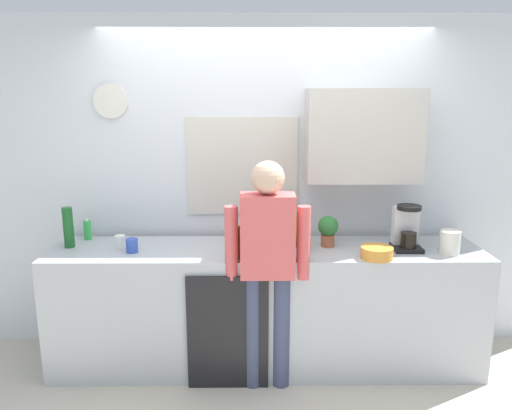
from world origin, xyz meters
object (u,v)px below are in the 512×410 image
object	(u,v)px
bottle_red_vinegar	(272,238)
person_at_sink	(267,257)
bottle_olive_oil	(296,230)
potted_plant	(328,229)
storage_canister	(450,242)
coffee_maker	(406,229)
cup_white_mug	(120,242)
bottle_amber_beer	(240,242)
mixing_bowl	(377,253)
dish_soap	(87,230)
cup_blue_mug	(132,246)
cup_terracotta_mug	(305,244)
bottle_green_wine	(68,227)

from	to	relation	value
bottle_red_vinegar	person_at_sink	bearing A→B (deg)	-100.71
bottle_olive_oil	potted_plant	bearing A→B (deg)	0.54
storage_canister	person_at_sink	xyz separation A→B (m)	(-1.28, -0.16, -0.05)
coffee_maker	cup_white_mug	world-z (taller)	coffee_maker
bottle_amber_beer	mixing_bowl	bearing A→B (deg)	-0.17
mixing_bowl	bottle_amber_beer	bearing A→B (deg)	179.83
coffee_maker	mixing_bowl	bearing A→B (deg)	-141.31
bottle_amber_beer	person_at_sink	size ratio (longest dim) A/B	0.14
dish_soap	mixing_bowl	bearing A→B (deg)	-12.29
cup_blue_mug	cup_terracotta_mug	distance (m)	1.24
cup_white_mug	bottle_green_wine	bearing A→B (deg)	175.68
coffee_maker	bottle_red_vinegar	size ratio (longest dim) A/B	1.50
cup_blue_mug	dish_soap	world-z (taller)	dish_soap
cup_blue_mug	mixing_bowl	distance (m)	1.71
mixing_bowl	potted_plant	world-z (taller)	potted_plant
coffee_maker	cup_white_mug	bearing A→B (deg)	179.12
dish_soap	bottle_olive_oil	bearing A→B (deg)	-6.80
bottle_red_vinegar	dish_soap	xyz separation A→B (m)	(-1.41, 0.33, -0.03)
coffee_maker	cup_blue_mug	bearing A→B (deg)	-178.07
bottle_green_wine	storage_canister	bearing A→B (deg)	-3.86
bottle_green_wine	cup_white_mug	world-z (taller)	bottle_green_wine
cup_white_mug	mixing_bowl	distance (m)	1.83
potted_plant	dish_soap	xyz separation A→B (m)	(-1.83, 0.19, -0.05)
bottle_red_vinegar	mixing_bowl	distance (m)	0.73
potted_plant	storage_canister	bearing A→B (deg)	-12.94
bottle_amber_beer	mixing_bowl	world-z (taller)	bottle_amber_beer
person_at_sink	dish_soap	bearing A→B (deg)	151.25
bottle_green_wine	bottle_red_vinegar	bearing A→B (deg)	-5.33
bottle_olive_oil	cup_blue_mug	bearing A→B (deg)	-173.67
storage_canister	cup_white_mug	bearing A→B (deg)	176.21
bottle_red_vinegar	cup_white_mug	distance (m)	1.11
bottle_olive_oil	person_at_sink	distance (m)	0.42
cup_terracotta_mug	person_at_sink	bearing A→B (deg)	-136.94
cup_white_mug	dish_soap	bearing A→B (deg)	144.30
cup_terracotta_mug	dish_soap	xyz separation A→B (m)	(-1.66, 0.27, 0.03)
bottle_red_vinegar	cup_blue_mug	xyz separation A→B (m)	(-1.00, 0.01, -0.06)
cup_blue_mug	storage_canister	distance (m)	2.24
mixing_bowl	person_at_sink	size ratio (longest dim) A/B	0.14
cup_white_mug	storage_canister	bearing A→B (deg)	-3.79
cup_blue_mug	bottle_red_vinegar	bearing A→B (deg)	-0.67
mixing_bowl	dish_soap	world-z (taller)	dish_soap
bottle_red_vinegar	person_at_sink	distance (m)	0.22
cup_white_mug	dish_soap	world-z (taller)	dish_soap
bottle_red_vinegar	storage_canister	distance (m)	1.25
bottle_red_vinegar	cup_white_mug	world-z (taller)	bottle_red_vinegar
bottle_red_vinegar	mixing_bowl	bearing A→B (deg)	-10.42
coffee_maker	dish_soap	bearing A→B (deg)	173.93
coffee_maker	cup_white_mug	xyz separation A→B (m)	(-2.08, 0.03, -0.10)
bottle_red_vinegar	storage_canister	world-z (taller)	bottle_red_vinegar
cup_white_mug	potted_plant	size ratio (longest dim) A/B	0.41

